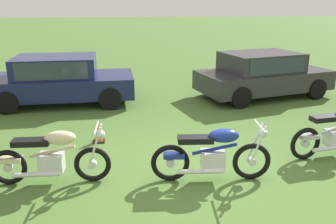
{
  "coord_description": "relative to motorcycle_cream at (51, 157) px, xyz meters",
  "views": [
    {
      "loc": [
        -1.53,
        -5.88,
        3.03
      ],
      "look_at": [
        -0.59,
        1.03,
        0.84
      ],
      "focal_mm": 38.52,
      "sensor_mm": 36.0,
      "label": 1
    }
  ],
  "objects": [
    {
      "name": "ground_plane",
      "position": [
        2.73,
        0.09,
        -0.48
      ],
      "size": [
        120.0,
        120.0,
        0.0
      ],
      "primitive_type": "plane",
      "color": "#476B2D"
    },
    {
      "name": "motorcycle_cream",
      "position": [
        0.0,
        0.0,
        0.0
      ],
      "size": [
        2.04,
        0.64,
        1.02
      ],
      "rotation": [
        0.0,
        0.0,
        -0.05
      ],
      "color": "black",
      "rests_on": "ground"
    },
    {
      "name": "motorcycle_blue",
      "position": [
        2.73,
        -0.27,
        0.0
      ],
      "size": [
        2.08,
        0.64,
        1.02
      ],
      "rotation": [
        0.0,
        0.0,
        -0.09
      ],
      "color": "black",
      "rests_on": "ground"
    },
    {
      "name": "car_navy",
      "position": [
        -0.57,
        5.08,
        0.32
      ],
      "size": [
        4.22,
        2.0,
        1.43
      ],
      "rotation": [
        0.0,
        0.0,
        0.02
      ],
      "color": "#161E4C",
      "rests_on": "ground"
    },
    {
      "name": "car_charcoal",
      "position": [
        5.71,
        5.01,
        0.32
      ],
      "size": [
        4.5,
        2.78,
        1.43
      ],
      "rotation": [
        0.0,
        0.0,
        0.24
      ],
      "color": "#2D2D33",
      "rests_on": "ground"
    },
    {
      "name": "traffic_cone",
      "position": [
        0.69,
        1.79,
        -0.26
      ],
      "size": [
        0.25,
        0.25,
        0.48
      ],
      "color": "#EA590F",
      "rests_on": "ground"
    }
  ]
}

